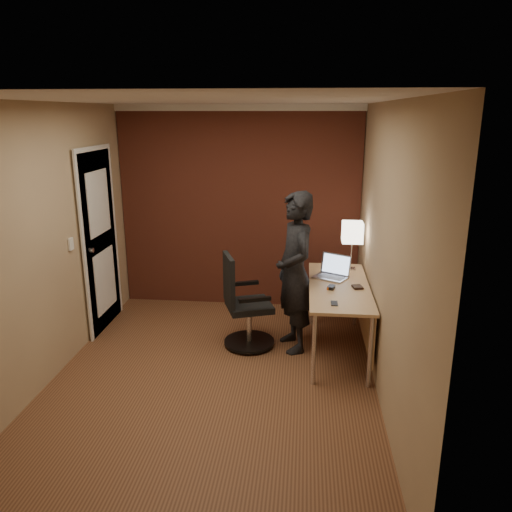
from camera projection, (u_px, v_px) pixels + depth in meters
name	position (u px, v px, depth m)	size (l,w,h in m)	color
room	(211.00, 205.00, 5.80)	(4.00, 4.00, 4.00)	brown
desk	(346.00, 297.00, 5.05)	(0.60, 1.50, 0.73)	tan
desk_lamp	(352.00, 233.00, 5.41)	(0.22, 0.22, 0.54)	silver
laptop	(333.00, 271.00, 5.26)	(0.41, 0.39, 0.23)	silver
mouse	(331.00, 287.00, 4.91)	(0.06, 0.10, 0.03)	black
phone	(334.00, 303.00, 4.53)	(0.06, 0.12, 0.01)	black
wallet	(357.00, 287.00, 4.94)	(0.09, 0.11, 0.02)	black
office_chair	(243.00, 307.00, 5.22)	(0.57, 0.63, 0.99)	black
person	(295.00, 273.00, 5.08)	(0.61, 0.40, 1.67)	black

